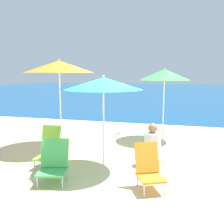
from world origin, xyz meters
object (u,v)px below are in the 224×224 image
beach_umbrella_orange (59,67)px  beach_chair_lime (49,147)px  beach_umbrella_green (165,75)px  beach_umbrella_teal (103,84)px  person_seated_near (152,148)px  beach_chair_orange (149,167)px  beach_chair_green (54,162)px  seagull (116,133)px

beach_umbrella_orange → beach_chair_lime: beach_umbrella_orange is taller
beach_umbrella_green → beach_umbrella_orange: 3.05m
beach_umbrella_teal → person_seated_near: (0.96, 0.47, -1.41)m
beach_umbrella_orange → beach_chair_lime: 2.24m
beach_umbrella_teal → beach_chair_orange: (1.02, -0.69, -1.40)m
beach_chair_green → person_seated_near: size_ratio=0.83×
beach_chair_lime → seagull: beach_chair_lime is taller
beach_umbrella_teal → beach_chair_green: bearing=-129.6°
beach_umbrella_teal → seagull: (-0.37, 2.54, -1.64)m
beach_umbrella_orange → seagull: 2.71m
beach_umbrella_orange → seagull: beach_umbrella_orange is taller
beach_umbrella_orange → person_seated_near: 3.18m
beach_umbrella_teal → beach_chair_lime: (-1.18, -0.18, -1.37)m
beach_umbrella_teal → beach_umbrella_green: size_ratio=0.91×
beach_umbrella_teal → beach_chair_orange: beach_umbrella_teal is taller
beach_umbrella_green → beach_chair_lime: size_ratio=2.47×
beach_chair_orange → seagull: size_ratio=2.89×
beach_chair_orange → person_seated_near: person_seated_near is taller
beach_umbrella_teal → person_seated_near: 1.77m
beach_umbrella_teal → beach_chair_lime: beach_umbrella_teal is taller
beach_umbrella_teal → beach_umbrella_orange: size_ratio=0.83×
beach_umbrella_teal → beach_chair_orange: 1.86m
beach_umbrella_orange → person_seated_near: beach_umbrella_orange is taller
beach_umbrella_green → beach_chair_lime: beach_umbrella_green is taller
beach_umbrella_orange → beach_chair_orange: beach_umbrella_orange is taller
person_seated_near → seagull: bearing=177.1°
beach_chair_orange → beach_umbrella_teal: bearing=119.6°
person_seated_near → seagull: person_seated_near is taller
beach_umbrella_green → seagull: 2.30m
beach_chair_green → beach_chair_orange: bearing=-9.7°
beach_umbrella_orange → beach_chair_green: 2.84m
beach_chair_orange → person_seated_near: bearing=66.6°
beach_umbrella_teal → beach_chair_green: 1.79m
beach_umbrella_teal → person_seated_near: bearing=25.9°
beach_umbrella_teal → beach_umbrella_green: bearing=69.3°
beach_umbrella_teal → seagull: size_ratio=7.23×
beach_chair_orange → beach_chair_lime: beach_chair_lime is taller
beach_umbrella_green → person_seated_near: (-0.07, -2.28, -1.57)m
beach_umbrella_green → seagull: (-1.41, -0.21, -1.81)m
beach_umbrella_orange → person_seated_near: (2.53, -0.71, -1.78)m
beach_chair_green → beach_chair_lime: 0.82m
seagull → beach_umbrella_orange: bearing=-131.3°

